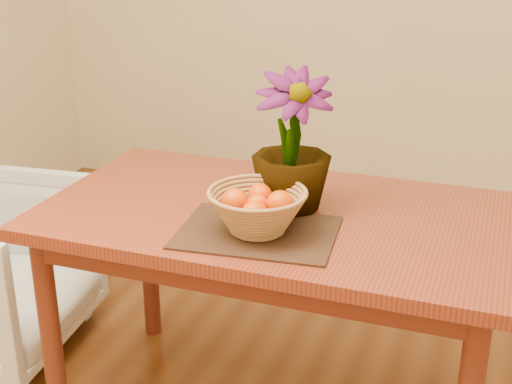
% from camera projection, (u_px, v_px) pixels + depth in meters
% --- Properties ---
extents(table, '(1.40, 0.80, 0.75)m').
position_uv_depth(table, '(275.00, 236.00, 2.17)').
color(table, maroon).
rests_on(table, floor).
extents(placemat, '(0.46, 0.37, 0.01)m').
position_uv_depth(placemat, '(257.00, 232.00, 1.98)').
color(placemat, '#321A12').
rests_on(placemat, table).
extents(wicker_basket, '(0.28, 0.28, 0.11)m').
position_uv_depth(wicker_basket, '(257.00, 213.00, 1.96)').
color(wicker_basket, '#A87846').
rests_on(wicker_basket, placemat).
extents(orange_pile, '(0.20, 0.19, 0.08)m').
position_uv_depth(orange_pile, '(257.00, 204.00, 1.95)').
color(orange_pile, '#E14E03').
rests_on(orange_pile, wicker_basket).
extents(potted_plant, '(0.32, 0.32, 0.42)m').
position_uv_depth(potted_plant, '(292.00, 142.00, 2.07)').
color(potted_plant, '#184212').
rests_on(potted_plant, table).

